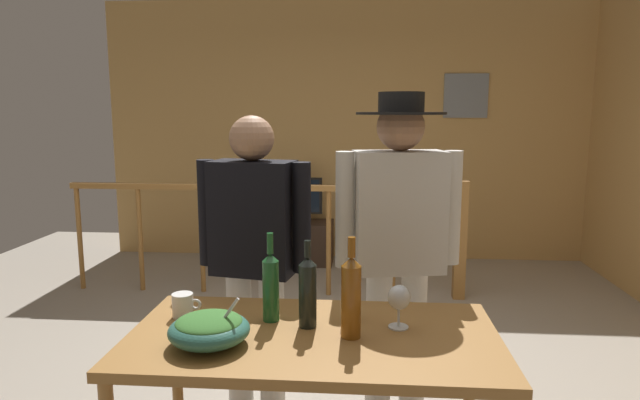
{
  "coord_description": "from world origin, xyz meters",
  "views": [
    {
      "loc": [
        0.19,
        -3.0,
        1.63
      ],
      "look_at": [
        0.01,
        -0.68,
        1.25
      ],
      "focal_mm": 30.53,
      "sensor_mm": 36.0,
      "label": 1
    }
  ],
  "objects": [
    {
      "name": "person_standing_right",
      "position": [
        0.37,
        -0.35,
        1.04
      ],
      "size": [
        0.62,
        0.43,
        1.72
      ],
      "rotation": [
        0.0,
        0.0,
        3.33
      ],
      "color": "beige",
      "rests_on": "ground_plane"
    },
    {
      "name": "wine_glass",
      "position": [
        0.34,
        -0.92,
        0.89
      ],
      "size": [
        0.09,
        0.09,
        0.18
      ],
      "color": "silver",
      "rests_on": "serving_table"
    },
    {
      "name": "wine_bottle_amber",
      "position": [
        0.15,
        -1.03,
        0.94
      ],
      "size": [
        0.08,
        0.08,
        0.39
      ],
      "color": "brown",
      "rests_on": "serving_table"
    },
    {
      "name": "person_standing_left",
      "position": [
        -0.35,
        -0.35,
        0.95
      ],
      "size": [
        0.59,
        0.29,
        1.61
      ],
      "rotation": [
        0.0,
        0.0,
        2.96
      ],
      "color": "beige",
      "rests_on": "ground_plane"
    },
    {
      "name": "back_wall",
      "position": [
        0.0,
        3.05,
        1.41
      ],
      "size": [
        5.28,
        0.1,
        2.82
      ],
      "primitive_type": "cube",
      "color": "tan",
      "rests_on": "ground_plane"
    },
    {
      "name": "framed_picture",
      "position": [
        1.28,
        2.99,
        1.79
      ],
      "size": [
        0.46,
        0.03,
        0.46
      ],
      "primitive_type": "cube",
      "color": "gray"
    },
    {
      "name": "ground_plane",
      "position": [
        0.0,
        0.0,
        0.0
      ],
      "size": [
        7.93,
        7.93,
        0.0
      ],
      "primitive_type": "plane",
      "color": "#9E9384"
    },
    {
      "name": "mug_white",
      "position": [
        -0.55,
        -0.88,
        0.82
      ],
      "size": [
        0.12,
        0.09,
        0.1
      ],
      "color": "white",
      "rests_on": "serving_table"
    },
    {
      "name": "wine_bottle_clear",
      "position": [
        0.15,
        -0.85,
        0.9
      ],
      "size": [
        0.07,
        0.07,
        0.31
      ],
      "color": "silver",
      "rests_on": "serving_table"
    },
    {
      "name": "salad_bowl",
      "position": [
        -0.36,
        -1.14,
        0.84
      ],
      "size": [
        0.3,
        0.3,
        0.18
      ],
      "color": "#337060",
      "rests_on": "serving_table"
    },
    {
      "name": "stair_railing",
      "position": [
        -0.17,
        1.68,
        0.66
      ],
      "size": [
        3.52,
        0.1,
        1.04
      ],
      "color": "#9E6B33",
      "rests_on": "ground_plane"
    },
    {
      "name": "wine_bottle_green",
      "position": [
        -0.18,
        -0.89,
        0.92
      ],
      "size": [
        0.07,
        0.07,
        0.37
      ],
      "color": "#1E5628",
      "rests_on": "serving_table"
    },
    {
      "name": "flat_screen_tv",
      "position": [
        -0.57,
        2.67,
        0.73
      ],
      "size": [
        0.68,
        0.12,
        0.48
      ],
      "color": "black",
      "rests_on": "tv_console"
    },
    {
      "name": "tv_console",
      "position": [
        -0.57,
        2.7,
        0.23
      ],
      "size": [
        0.9,
        0.4,
        0.45
      ],
      "primitive_type": "cube",
      "color": "#38281E",
      "rests_on": "ground_plane"
    },
    {
      "name": "wine_bottle_dark",
      "position": [
        -0.02,
        -0.94,
        0.92
      ],
      "size": [
        0.07,
        0.07,
        0.35
      ],
      "color": "black",
      "rests_on": "serving_table"
    },
    {
      "name": "serving_table",
      "position": [
        0.01,
        -1.01,
        0.7
      ],
      "size": [
        1.44,
        0.76,
        0.77
      ],
      "color": "#9E6B33",
      "rests_on": "ground_plane"
    }
  ]
}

